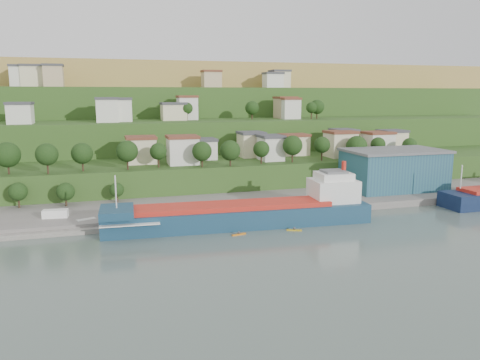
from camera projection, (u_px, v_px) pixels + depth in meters
name	position (u px, v px, depth m)	size (l,w,h in m)	color
ground	(279.00, 235.00, 107.95)	(500.00, 500.00, 0.00)	#495951
quay	(307.00, 203.00, 139.93)	(220.00, 26.00, 4.00)	slate
pebble_beach	(34.00, 228.00, 113.39)	(40.00, 18.00, 2.40)	slate
hillside	(172.00, 151.00, 267.06)	(360.00, 210.92, 96.00)	#284719
cargo_ship_near	(248.00, 215.00, 115.77)	(66.39, 14.00, 16.94)	#153850
warehouse	(394.00, 169.00, 149.94)	(31.05, 19.08, 12.80)	navy
caravan	(55.00, 215.00, 115.67)	(5.95, 2.48, 2.77)	white
dinghy	(86.00, 221.00, 114.13)	(4.49, 1.68, 0.90)	silver
kayak_orange	(239.00, 234.00, 108.16)	(3.58, 1.34, 0.88)	orange
kayak_yellow	(294.00, 230.00, 111.54)	(3.57, 2.00, 0.90)	gold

